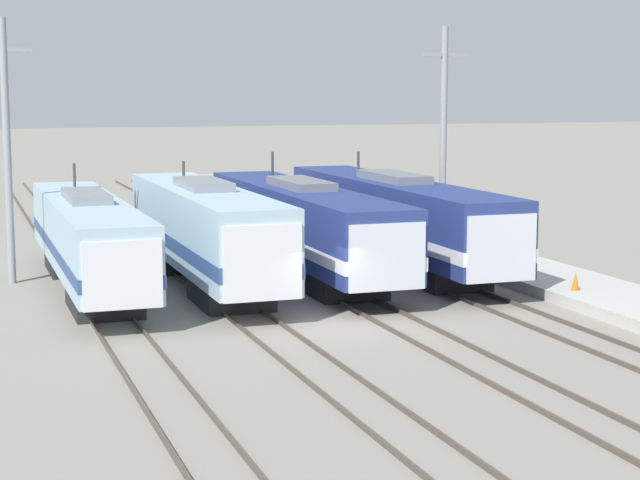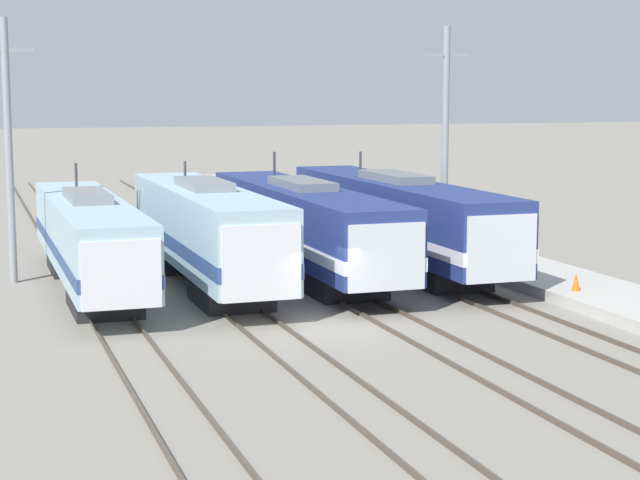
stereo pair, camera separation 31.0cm
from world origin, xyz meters
name	(u,v)px [view 1 (the left image)]	position (x,y,z in m)	size (l,w,h in m)	color
ground_plane	(329,325)	(0.00, 0.00, 0.00)	(400.00, 400.00, 0.00)	gray
rail_pair_far_left	(125,338)	(-6.84, 0.00, 0.07)	(1.51, 120.00, 0.15)	#4C4238
rail_pair_center_left	(264,327)	(-2.28, 0.00, 0.07)	(1.51, 120.00, 0.15)	#4C4238
rail_pair_center_right	(391,318)	(2.28, 0.00, 0.07)	(1.51, 120.00, 0.15)	#4C4238
rail_pair_far_right	(509,309)	(6.84, 0.00, 0.07)	(1.51, 120.00, 0.15)	#4C4238
locomotive_far_left	(89,240)	(-6.84, 8.75, 2.02)	(2.79, 18.28, 4.76)	#232326
locomotive_center_left	(207,233)	(-2.28, 8.18, 2.21)	(2.96, 17.29, 4.79)	#232326
locomotive_center_right	(305,227)	(2.28, 9.50, 2.10)	(3.12, 19.35, 5.02)	black
locomotive_far_right	(398,219)	(6.84, 10.15, 2.16)	(3.05, 20.08, 4.91)	black
catenary_tower_left	(7,147)	(-9.64, 11.67, 5.58)	(2.25, 0.31, 10.73)	gray
catenary_tower_right	(443,140)	(9.75, 11.67, 5.58)	(2.25, 0.31, 10.73)	gray
platform	(610,298)	(11.05, 0.00, 0.21)	(4.00, 120.00, 0.43)	#B7B5AD
traffic_cone	(575,281)	(10.04, 0.74, 0.78)	(0.31, 0.31, 0.69)	orange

